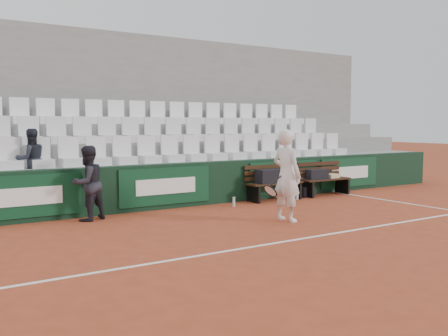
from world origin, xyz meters
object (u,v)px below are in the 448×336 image
at_px(bench_right, 325,187).
at_px(sports_bag_ground, 306,192).
at_px(sports_bag_left, 271,176).
at_px(water_bottle_near, 234,202).
at_px(ball_kid, 88,183).
at_px(water_bottle_far, 297,194).
at_px(tennis_player, 287,175).
at_px(sports_bag_right, 317,174).
at_px(bench_left, 274,191).
at_px(spectator_c, 30,137).

xyz_separation_m(bench_right, sports_bag_ground, (-0.59, 0.08, -0.10)).
bearing_deg(sports_bag_left, water_bottle_near, -170.55).
bearing_deg(sports_bag_ground, bench_right, -7.82).
bearing_deg(ball_kid, water_bottle_far, 155.03).
distance_m(bench_right, sports_bag_ground, 0.60).
bearing_deg(ball_kid, water_bottle_near, 153.72).
distance_m(water_bottle_near, water_bottle_far, 1.93).
xyz_separation_m(tennis_player, ball_kid, (-3.24, 2.15, -0.16)).
bearing_deg(sports_bag_right, tennis_player, -142.97).
height_order(bench_left, water_bottle_near, bench_left).
relative_size(sports_bag_right, ball_kid, 0.38).
height_order(bench_right, sports_bag_right, sports_bag_right).
height_order(sports_bag_left, sports_bag_ground, sports_bag_left).
bearing_deg(bench_right, bench_left, 179.07).
bearing_deg(sports_bag_left, water_bottle_far, -15.83).
xyz_separation_m(sports_bag_left, water_bottle_far, (0.68, -0.19, -0.48)).
height_order(water_bottle_far, tennis_player, tennis_player).
xyz_separation_m(bench_right, sports_bag_left, (-1.83, -0.01, 0.39)).
height_order(sports_bag_right, sports_bag_ground, sports_bag_right).
bearing_deg(bench_left, sports_bag_ground, 2.78).
height_order(sports_bag_right, water_bottle_far, sports_bag_right).
xyz_separation_m(sports_bag_ground, tennis_player, (-2.58, -2.27, 0.77)).
xyz_separation_m(sports_bag_right, tennis_player, (-2.87, -2.17, 0.32)).
distance_m(sports_bag_ground, water_bottle_far, 0.63).
height_order(sports_bag_ground, ball_kid, ball_kid).
relative_size(water_bottle_far, ball_kid, 0.18).
distance_m(tennis_player, ball_kid, 3.90).
bearing_deg(sports_bag_right, spectator_c, 171.85).
xyz_separation_m(sports_bag_ground, water_bottle_far, (-0.56, -0.28, 0.00)).
relative_size(water_bottle_far, tennis_player, 0.15).
distance_m(sports_bag_ground, ball_kid, 5.86).
bearing_deg(bench_left, water_bottle_near, -170.07).
height_order(water_bottle_near, water_bottle_far, water_bottle_far).
bearing_deg(bench_left, ball_kid, -179.24).
distance_m(sports_bag_ground, water_bottle_near, 2.51).
relative_size(sports_bag_left, tennis_player, 0.43).
distance_m(bench_right, ball_kid, 6.44).
bearing_deg(sports_bag_left, spectator_c, 169.74).
bearing_deg(water_bottle_far, spectator_c, 169.11).
height_order(sports_bag_right, tennis_player, tennis_player).
relative_size(bench_right, water_bottle_near, 6.67).
bearing_deg(bench_right, water_bottle_far, -170.21).
bearing_deg(water_bottle_far, ball_kid, 178.22).
relative_size(tennis_player, spectator_c, 1.43).
relative_size(bench_right, ball_kid, 1.02).
distance_m(bench_left, sports_bag_right, 1.44).
distance_m(bench_right, water_bottle_far, 1.17).
xyz_separation_m(bench_left, ball_kid, (-4.72, -0.06, 0.51)).
distance_m(bench_right, water_bottle_near, 3.09).
relative_size(water_bottle_near, tennis_player, 0.13).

